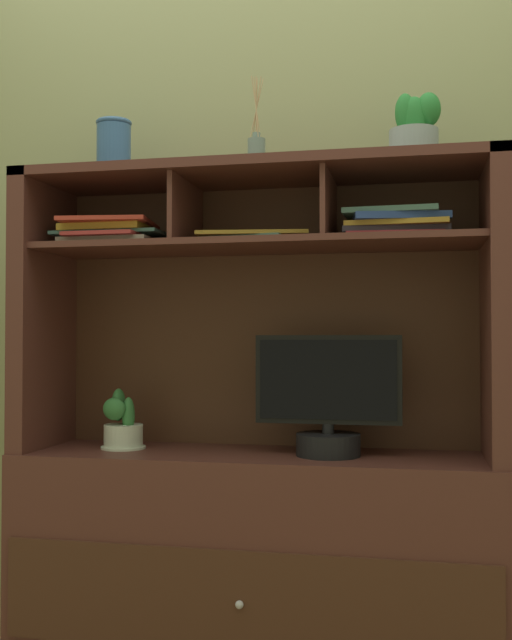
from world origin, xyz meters
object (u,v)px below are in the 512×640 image
Objects in this scene: tv_monitor at (328,405)px; potted_succulent at (415,131)px; magazine_stack_left at (396,225)px; ceramic_vase at (114,149)px; magazine_stack_right at (252,239)px; potted_orchid at (122,427)px; media_console at (257,487)px; diffuser_bottle at (256,152)px; magazine_stack_centre at (109,233)px.

potted_succulent is at bearing 1.33° from tv_monitor.
magazine_stack_left is 0.97m from ceramic_vase.
potted_orchid is at bearing -175.13° from magazine_stack_right.
potted_succulent is (0.27, 0.01, 0.84)m from tv_monitor.
media_console is 0.35m from tv_monitor.
potted_orchid is at bearing 178.73° from tv_monitor.
media_console is 1.21m from ceramic_vase.
diffuser_bottle is 0.49m from ceramic_vase.
potted_orchid is at bearing -178.70° from diffuser_bottle.
magazine_stack_left reaches higher than magazine_stack_centre.
tv_monitor is 1.18× the size of magazine_stack_right.
diffuser_bottle is 1.48× the size of potted_succulent.
magazine_stack_left is 1.12× the size of diffuser_bottle.
diffuser_bottle is (-0.23, 0.03, 0.80)m from tv_monitor.
tv_monitor is 2.24× the size of potted_succulent.
tv_monitor is at bearing -6.26° from diffuser_bottle.
diffuser_bottle is at bearing 4.31° from magazine_stack_centre.
magazine_stack_centre reaches higher than tv_monitor.
magazine_stack_left is 0.92m from magazine_stack_centre.
ceramic_vase is at bearing 179.31° from magazine_stack_left.
ceramic_vase is (-0.49, 0.01, 1.11)m from media_console.
tv_monitor is 2.31× the size of potted_orchid.
potted_orchid is at bearing -178.69° from media_console.
potted_succulent reaches higher than tv_monitor.
magazine_stack_right is (0.43, 0.04, 0.61)m from potted_orchid.
magazine_stack_right is at bearing 4.87° from potted_orchid.
magazine_stack_left is at bearing -2.79° from magazine_stack_right.
ceramic_vase reaches higher than potted_orchid.
diffuser_bottle reaches higher than potted_succulent.
tv_monitor is 1.35× the size of magazine_stack_left.
magazine_stack_centre is at bearing -175.67° from media_console.
potted_orchid is 0.97× the size of potted_succulent.
diffuser_bottle is (0.45, 0.01, 0.89)m from potted_orchid.
magazine_stack_left is 0.50m from diffuser_bottle.
magazine_stack_centre is (-0.04, -0.03, 0.64)m from potted_orchid.
ceramic_vase reaches higher than magazine_stack_left.
magazine_stack_left is 0.92× the size of magazine_stack_centre.
tv_monitor is 2.37× the size of ceramic_vase.
ceramic_vase is (-0.01, 0.05, 0.29)m from magazine_stack_centre.
media_console reaches higher than magazine_stack_right.
media_console is 4.17× the size of magazine_stack_centre.
magazine_stack_centre is at bearing -172.28° from magazine_stack_right.
magazine_stack_right is 1.89× the size of potted_succulent.
magazine_stack_centre is 0.96× the size of magazine_stack_right.
potted_orchid is 1.32m from potted_succulent.
media_console is 7.96× the size of ceramic_vase.
magazine_stack_left is 0.29m from potted_succulent.
diffuser_bottle is at bearing -90.00° from media_console.
tv_monitor is 0.84m from diffuser_bottle.
diffuser_bottle is 0.50m from potted_succulent.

